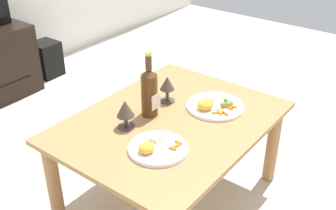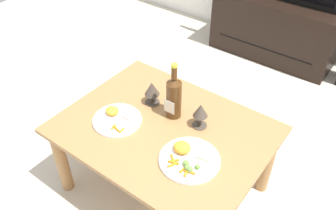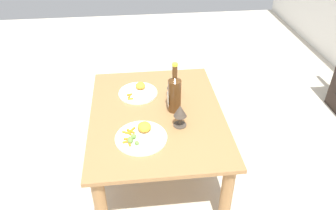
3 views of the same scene
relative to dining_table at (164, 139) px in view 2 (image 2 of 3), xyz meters
name	(u,v)px [view 2 (image 2 of 3)]	position (x,y,z in m)	size (l,w,h in m)	color
ground_plane	(165,187)	(0.00, 0.00, -0.42)	(6.40, 6.40, 0.00)	beige
dining_table	(164,139)	(0.00, 0.00, 0.00)	(1.09, 0.84, 0.50)	#9E7042
tv_stand	(275,29)	(-0.13, 1.81, -0.14)	(1.10, 0.41, 0.55)	black
wine_bottle	(174,96)	(-0.02, 0.11, 0.22)	(0.08, 0.08, 0.34)	#4C2D14
goblet_left	(152,90)	(-0.18, 0.13, 0.18)	(0.09, 0.09, 0.14)	#473D33
goblet_right	(200,112)	(0.14, 0.13, 0.18)	(0.08, 0.08, 0.15)	#473D33
dinner_plate_left	(117,119)	(-0.24, -0.11, 0.10)	(0.27, 0.27, 0.05)	white
dinner_plate_right	(189,158)	(0.23, -0.11, 0.10)	(0.30, 0.30, 0.06)	white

